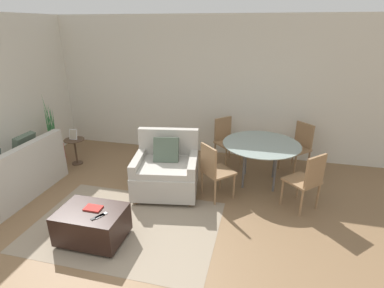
{
  "coord_description": "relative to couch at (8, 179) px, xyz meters",
  "views": [
    {
      "loc": [
        1.51,
        -2.32,
        2.56
      ],
      "look_at": [
        0.44,
        2.07,
        0.75
      ],
      "focal_mm": 28.0,
      "sensor_mm": 36.0,
      "label": 1
    }
  ],
  "objects": [
    {
      "name": "area_rug",
      "position": [
        2.09,
        -0.26,
        -0.3
      ],
      "size": [
        2.49,
        1.71,
        0.01
      ],
      "color": "gray",
      "rests_on": "ground_plane"
    },
    {
      "name": "tv_remote_secondary",
      "position": [
        2.0,
        -0.68,
        0.13
      ],
      "size": [
        0.11,
        0.16,
        0.01
      ],
      "color": "#B7B7BC",
      "rests_on": "ottoman"
    },
    {
      "name": "armchair",
      "position": [
        2.35,
        0.74,
        0.06
      ],
      "size": [
        1.12,
        1.03,
        0.97
      ],
      "color": "#B2ADA3",
      "rests_on": "ground_plane"
    },
    {
      "name": "dining_table",
      "position": [
        3.8,
        1.4,
        0.36
      ],
      "size": [
        1.28,
        1.28,
        0.73
      ],
      "color": "#8C9E99",
      "rests_on": "ground_plane"
    },
    {
      "name": "side_table",
      "position": [
        0.3,
        1.33,
        0.05
      ],
      "size": [
        0.38,
        0.38,
        0.51
      ],
      "color": "#4C3828",
      "rests_on": "ground_plane"
    },
    {
      "name": "potted_plant",
      "position": [
        -0.25,
        1.42,
        -0.02
      ],
      "size": [
        0.36,
        0.36,
        1.36
      ],
      "color": "maroon",
      "rests_on": "ground_plane"
    },
    {
      "name": "dining_chair_near_left",
      "position": [
        3.12,
        0.73,
        0.21
      ],
      "size": [
        0.59,
        0.59,
        0.9
      ],
      "color": "#93704C",
      "rests_on": "ground_plane"
    },
    {
      "name": "ground_plane",
      "position": [
        2.27,
        -1.02,
        -0.31
      ],
      "size": [
        20.0,
        20.0,
        0.0
      ],
      "primitive_type": "plane",
      "color": "brown"
    },
    {
      "name": "dining_chair_far_right",
      "position": [
        4.48,
        2.08,
        0.21
      ],
      "size": [
        0.59,
        0.59,
        0.9
      ],
      "color": "#93704C",
      "rests_on": "ground_plane"
    },
    {
      "name": "couch",
      "position": [
        0.0,
        0.0,
        0.0
      ],
      "size": [
        0.89,
        1.79,
        0.92
      ],
      "color": "#B2ADA3",
      "rests_on": "ground_plane"
    },
    {
      "name": "ottoman",
      "position": [
        1.82,
        -0.62,
        -0.07
      ],
      "size": [
        0.8,
        0.58,
        0.43
      ],
      "color": "black",
      "rests_on": "ground_plane"
    },
    {
      "name": "book_stack",
      "position": [
        1.84,
        -0.57,
        0.13
      ],
      "size": [
        0.21,
        0.14,
        0.02
      ],
      "color": "#B72D28",
      "rests_on": "ottoman"
    },
    {
      "name": "picture_frame",
      "position": [
        0.3,
        1.33,
        0.3
      ],
      "size": [
        0.16,
        0.07,
        0.2
      ],
      "color": "silver",
      "rests_on": "side_table"
    },
    {
      "name": "dining_chair_far_left",
      "position": [
        3.12,
        2.08,
        0.21
      ],
      "size": [
        0.59,
        0.59,
        0.9
      ],
      "color": "#93704C",
      "rests_on": "ground_plane"
    },
    {
      "name": "wall_back",
      "position": [
        2.27,
        2.57,
        1.07
      ],
      "size": [
        12.0,
        0.06,
        2.75
      ],
      "color": "beige",
      "rests_on": "ground_plane"
    },
    {
      "name": "tv_remote_primary",
      "position": [
        1.98,
        -0.72,
        0.13
      ],
      "size": [
        0.13,
        0.16,
        0.01
      ],
      "color": "black",
      "rests_on": "ottoman"
    },
    {
      "name": "dining_chair_near_right",
      "position": [
        4.48,
        0.73,
        0.21
      ],
      "size": [
        0.59,
        0.59,
        0.9
      ],
      "color": "#93704C",
      "rests_on": "ground_plane"
    }
  ]
}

